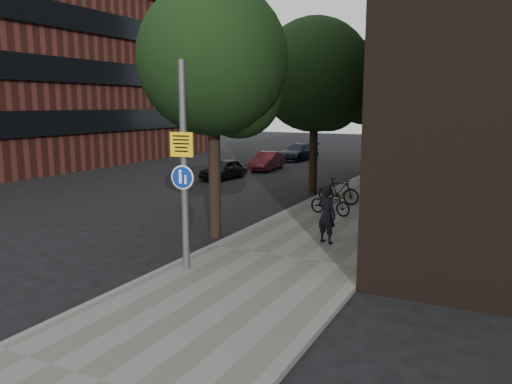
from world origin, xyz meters
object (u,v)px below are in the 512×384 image
Objects in this scene: pedestrian at (327,214)px; parked_car_near at (224,169)px; parked_bike_facade_near at (395,208)px; signpost at (184,167)px.

pedestrian is 0.52× the size of parked_car_near.
parked_bike_facade_near is (1.22, 3.44, -0.34)m from pedestrian.
pedestrian is 3.67m from parked_bike_facade_near.
parked_car_near is at bearing 75.19° from parked_bike_facade_near.
pedestrian is at bearing 178.06° from parked_bike_facade_near.
pedestrian reaches higher than parked_car_near.
signpost is at bearing 78.66° from pedestrian.
pedestrian is 13.80m from parked_car_near.
signpost is at bearing -56.03° from parked_car_near.
parked_bike_facade_near is at bearing 55.31° from signpost.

